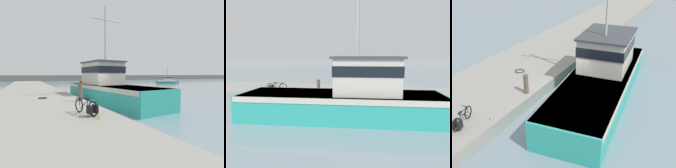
# 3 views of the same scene
# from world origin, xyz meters

# --- Properties ---
(ground_plane) EXTENTS (320.00, 320.00, 0.00)m
(ground_plane) POSITION_xyz_m (0.00, 0.00, 0.00)
(ground_plane) COLOR gray
(dock_pier) EXTENTS (6.04, 80.00, 0.72)m
(dock_pier) POSITION_xyz_m (-4.34, 0.00, 0.36)
(dock_pier) COLOR gray
(dock_pier) RESTS_ON ground_plane
(fishing_boat_main) EXTENTS (4.48, 13.84, 8.52)m
(fishing_boat_main) POSITION_xyz_m (1.62, 2.22, 1.32)
(fishing_boat_main) COLOR teal
(fishing_boat_main) RESTS_ON ground_plane
(bicycle_touring) EXTENTS (0.72, 1.64, 0.70)m
(bicycle_touring) POSITION_xyz_m (-2.56, -4.98, 1.04)
(bicycle_touring) COLOR black
(bicycle_touring) RESTS_ON dock_pier
(mooring_post) EXTENTS (0.26, 0.26, 1.13)m
(mooring_post) POSITION_xyz_m (-1.72, -0.91, 1.28)
(mooring_post) COLOR brown
(mooring_post) RESTS_ON dock_pier
(hose_coil) EXTENTS (0.61, 0.61, 0.05)m
(hose_coil) POSITION_xyz_m (-3.83, 1.39, 0.74)
(hose_coil) COLOR black
(hose_coil) RESTS_ON dock_pier
(water_bottle_by_bike) EXTENTS (0.07, 0.07, 0.22)m
(water_bottle_by_bike) POSITION_xyz_m (-2.44, -5.92, 0.83)
(water_bottle_by_bike) COLOR yellow
(water_bottle_by_bike) RESTS_ON dock_pier
(water_bottle_on_curb) EXTENTS (0.07, 0.07, 0.19)m
(water_bottle_on_curb) POSITION_xyz_m (-1.69, -3.95, 0.82)
(water_bottle_on_curb) COLOR yellow
(water_bottle_on_curb) RESTS_ON dock_pier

